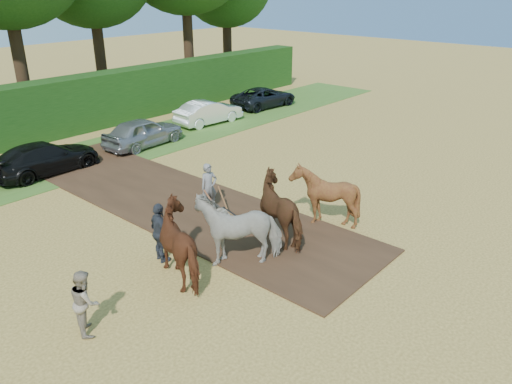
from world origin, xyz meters
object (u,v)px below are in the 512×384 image
spectator_far (160,233)px  plough_team (261,216)px  spectator_near (85,301)px  parked_cars (52,154)px

spectator_far → plough_team: (2.64, -1.68, 0.12)m
spectator_near → parked_cars: 12.46m
spectator_far → parked_cars: size_ratio=0.05×
spectator_far → plough_team: bearing=-107.0°
spectator_far → plough_team: size_ratio=0.25×
plough_team → spectator_far: bearing=147.5°
spectator_far → parked_cars: spectator_far is taller
parked_cars → plough_team: bearing=-86.5°
spectator_near → spectator_far: bearing=-42.0°
spectator_near → spectator_far: size_ratio=0.88×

